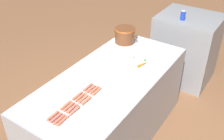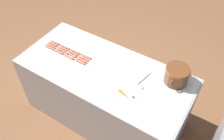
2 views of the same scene
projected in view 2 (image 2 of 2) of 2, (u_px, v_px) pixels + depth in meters
ground_plane at (106, 114)px, 3.36m from camera, size 20.00×20.00×0.00m
griddle_counter at (105, 94)px, 3.05m from camera, size 0.90×1.98×0.87m
hot_dog_0 at (55, 43)px, 3.04m from camera, size 0.03×0.14×0.02m
hot_dog_1 at (65, 47)px, 2.98m from camera, size 0.03×0.14×0.02m
hot_dog_2 at (76, 52)px, 2.92m from camera, size 0.03×0.14×0.02m
hot_dog_3 at (86, 57)px, 2.86m from camera, size 0.03×0.14×0.02m
hot_dog_4 at (53, 44)px, 3.02m from camera, size 0.03×0.14×0.02m
hot_dog_5 at (63, 49)px, 2.96m from camera, size 0.03×0.14×0.02m
hot_dog_6 at (74, 53)px, 2.90m from camera, size 0.03×0.14×0.02m
hot_dog_7 at (84, 58)px, 2.84m from camera, size 0.03×0.14×0.02m
hot_dog_8 at (51, 46)px, 3.00m from camera, size 0.03×0.14×0.02m
hot_dog_9 at (61, 50)px, 2.94m from camera, size 0.03×0.14×0.02m
hot_dog_10 at (72, 55)px, 2.88m from camera, size 0.03×0.14×0.02m
hot_dog_11 at (82, 60)px, 2.82m from camera, size 0.03×0.14×0.02m
hot_dog_12 at (49, 47)px, 2.97m from camera, size 0.03×0.14×0.02m
hot_dog_13 at (59, 52)px, 2.92m from camera, size 0.03×0.14×0.02m
hot_dog_14 at (69, 57)px, 2.86m from camera, size 0.03×0.14×0.02m
hot_dog_15 at (80, 62)px, 2.80m from camera, size 0.03×0.14×0.02m
bean_pot at (177, 74)px, 2.54m from camera, size 0.32×0.26×0.19m
serving_spoon at (142, 84)px, 2.58m from camera, size 0.27×0.09×0.02m
carrot at (125, 95)px, 2.47m from camera, size 0.08×0.18×0.03m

